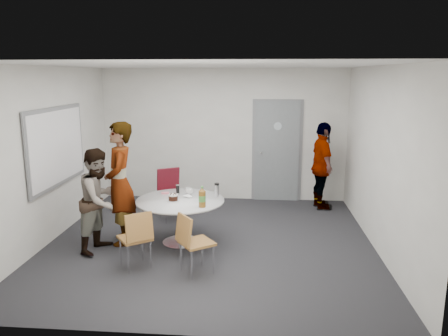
# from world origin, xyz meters

# --- Properties ---
(floor) EXTENTS (5.00, 5.00, 0.00)m
(floor) POSITION_xyz_m (0.00, 0.00, 0.00)
(floor) COLOR #232327
(floor) RESTS_ON ground
(ceiling) EXTENTS (5.00, 5.00, 0.00)m
(ceiling) POSITION_xyz_m (0.00, 0.00, 2.70)
(ceiling) COLOR silver
(ceiling) RESTS_ON wall_back
(wall_back) EXTENTS (5.00, 0.00, 5.00)m
(wall_back) POSITION_xyz_m (0.00, 2.50, 1.35)
(wall_back) COLOR beige
(wall_back) RESTS_ON floor
(wall_left) EXTENTS (0.00, 5.00, 5.00)m
(wall_left) POSITION_xyz_m (-2.50, 0.00, 1.35)
(wall_left) COLOR beige
(wall_left) RESTS_ON floor
(wall_right) EXTENTS (0.00, 5.00, 5.00)m
(wall_right) POSITION_xyz_m (2.50, 0.00, 1.35)
(wall_right) COLOR beige
(wall_right) RESTS_ON floor
(wall_front) EXTENTS (5.00, 0.00, 5.00)m
(wall_front) POSITION_xyz_m (0.00, -2.50, 1.35)
(wall_front) COLOR beige
(wall_front) RESTS_ON floor
(door) EXTENTS (1.02, 0.17, 2.12)m
(door) POSITION_xyz_m (1.10, 2.48, 1.03)
(door) COLOR slate
(door) RESTS_ON wall_back
(whiteboard) EXTENTS (0.04, 1.90, 1.25)m
(whiteboard) POSITION_xyz_m (-2.46, 0.20, 1.45)
(whiteboard) COLOR slate
(whiteboard) RESTS_ON wall_left
(table) EXTENTS (1.34, 1.34, 1.01)m
(table) POSITION_xyz_m (-0.43, -0.07, 0.61)
(table) COLOR silver
(table) RESTS_ON floor
(chair_near_left) EXTENTS (0.55, 0.56, 0.81)m
(chair_near_left) POSITION_xyz_m (-0.86, -1.03, 0.49)
(chair_near_left) COLOR olive
(chair_near_left) RESTS_ON floor
(chair_near_right) EXTENTS (0.57, 0.56, 0.82)m
(chair_near_right) POSITION_xyz_m (-0.12, -1.12, 0.49)
(chair_near_right) COLOR olive
(chair_near_right) RESTS_ON floor
(chair_far) EXTENTS (0.60, 0.62, 0.91)m
(chair_far) POSITION_xyz_m (-0.85, 1.12, 0.56)
(chair_far) COLOR maroon
(chair_far) RESTS_ON floor
(person_main) EXTENTS (0.61, 0.78, 1.89)m
(person_main) POSITION_xyz_m (-1.37, -0.10, 0.94)
(person_main) COLOR #A5C6EA
(person_main) RESTS_ON floor
(person_left) EXTENTS (0.75, 0.87, 1.54)m
(person_left) POSITION_xyz_m (-1.59, -0.41, 0.77)
(person_left) COLOR white
(person_left) RESTS_ON floor
(person_right) EXTENTS (0.56, 1.04, 1.69)m
(person_right) POSITION_xyz_m (1.95, 1.95, 0.84)
(person_right) COLOR black
(person_right) RESTS_ON floor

